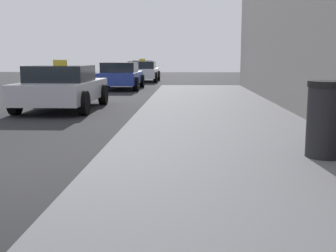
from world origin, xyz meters
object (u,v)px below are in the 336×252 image
object	(u,v)px
car_blue	(120,76)
trash_bin	(327,119)
car_red	(144,68)
car_silver	(63,87)
car_white	(143,71)

from	to	relation	value
car_blue	trash_bin	bearing A→B (deg)	-70.88
trash_bin	car_red	size ratio (longest dim) A/B	0.24
car_silver	car_white	world-z (taller)	same
car_white	car_red	xyz separation A→B (m)	(-0.81, 8.60, 0.00)
car_silver	car_blue	world-z (taller)	car_silver
trash_bin	car_silver	world-z (taller)	car_silver
trash_bin	car_blue	size ratio (longest dim) A/B	0.25
trash_bin	car_silver	distance (m)	8.48
car_white	car_silver	bearing A→B (deg)	-93.10
car_blue	car_red	xyz separation A→B (m)	(-0.43, 15.19, 0.00)
car_silver	car_white	xyz separation A→B (m)	(0.80, 14.76, -0.00)
car_silver	car_white	size ratio (longest dim) A/B	1.02
car_white	car_red	world-z (taller)	car_white
car_white	car_blue	bearing A→B (deg)	-93.30
trash_bin	car_white	size ratio (longest dim) A/B	0.26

